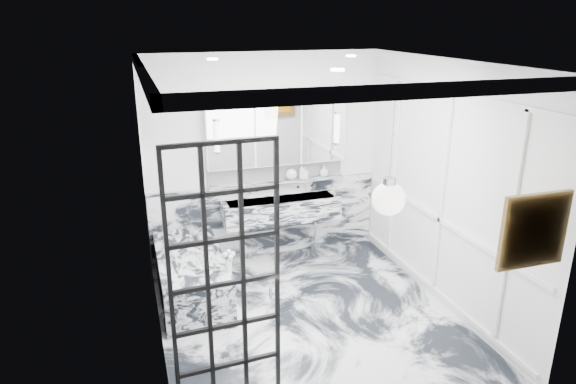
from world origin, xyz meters
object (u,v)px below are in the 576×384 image
object	(u,v)px
crittall_door	(226,284)
mirror_cabinet	(277,128)
trough_sink	(281,209)
bathtub	(191,276)

from	to	relation	value
crittall_door	mirror_cabinet	xyz separation A→B (m)	(1.25, 2.75, 0.66)
trough_sink	bathtub	size ratio (longest dim) A/B	0.97
crittall_door	mirror_cabinet	size ratio (longest dim) A/B	1.23
trough_sink	mirror_cabinet	xyz separation A→B (m)	(-0.00, 0.17, 1.09)
crittall_door	trough_sink	size ratio (longest dim) A/B	1.46
trough_sink	mirror_cabinet	bearing A→B (deg)	90.00
crittall_door	mirror_cabinet	world-z (taller)	crittall_door
trough_sink	mirror_cabinet	size ratio (longest dim) A/B	0.84
crittall_door	trough_sink	xyz separation A→B (m)	(1.25, 2.58, -0.43)
trough_sink	mirror_cabinet	distance (m)	1.10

